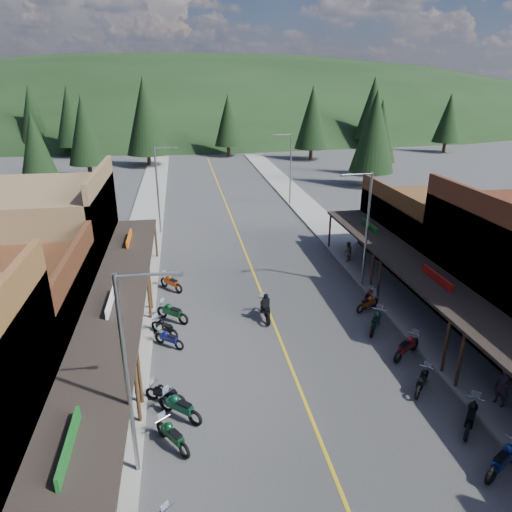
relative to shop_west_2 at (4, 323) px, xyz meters
name	(u,v)px	position (x,y,z in m)	size (l,w,h in m)	color
ground	(289,361)	(13.75, -1.70, -2.53)	(220.00, 220.00, 0.00)	#38383A
centerline	(239,237)	(13.75, 18.30, -2.53)	(0.15, 90.00, 0.01)	gold
sidewalk_west	(142,241)	(5.05, 18.30, -2.46)	(3.40, 94.00, 0.15)	gray
sidewalk_east	(330,231)	(22.45, 18.30, -2.46)	(3.40, 94.00, 0.15)	gray
shop_west_2	(4,323)	(0.00, 0.00, 0.00)	(10.90, 9.00, 6.20)	#3F2111
shop_west_3	(51,239)	(-0.03, 9.60, 0.99)	(10.90, 10.20, 8.20)	brown
shop_east_3	(431,232)	(27.51, 9.60, 0.00)	(10.90, 10.20, 6.20)	#4C2D16
streetlight_0	(131,370)	(6.80, -7.70, 1.93)	(2.16, 0.18, 8.00)	gray
streetlight_1	(159,187)	(6.80, 20.30, 1.93)	(2.16, 0.18, 8.00)	gray
streetlight_2	(365,226)	(20.71, 6.30, 1.93)	(2.16, 0.18, 8.00)	gray
streetlight_3	(289,166)	(20.71, 28.30, 1.93)	(2.16, 0.18, 8.00)	gray
ridge_hill	(194,123)	(13.75, 133.30, -2.53)	(310.00, 140.00, 60.00)	black
pine_1	(70,116)	(-10.25, 68.30, 4.70)	(5.88, 5.88, 12.50)	black
pine_2	(145,116)	(3.75, 56.30, 5.46)	(6.72, 6.72, 14.00)	black
pine_3	(228,120)	(17.75, 64.30, 3.95)	(5.04, 5.04, 11.00)	black
pine_4	(312,117)	(31.75, 58.30, 4.70)	(5.88, 5.88, 12.50)	black
pine_5	(373,108)	(47.75, 70.30, 5.46)	(6.72, 6.72, 14.00)	black
pine_6	(448,118)	(59.75, 62.30, 3.95)	(5.04, 5.04, 11.00)	black
pine_7	(32,114)	(-18.25, 74.30, 4.70)	(5.88, 5.88, 12.50)	black
pine_8	(35,146)	(-8.25, 38.30, 3.44)	(4.48, 4.48, 10.00)	black
pine_9	(381,131)	(37.75, 43.30, 3.85)	(4.93, 4.93, 10.80)	black
pine_10	(85,130)	(-4.25, 48.30, 4.25)	(5.38, 5.38, 11.60)	black
pine_11	(374,131)	(33.75, 36.30, 4.65)	(5.82, 5.82, 12.40)	black
bike_west_5	(172,434)	(7.92, -6.65, -1.92)	(0.71, 2.13, 1.22)	#0B381D
bike_west_6	(180,406)	(8.22, -5.05, -1.88)	(0.76, 2.27, 1.30)	#0D422B
bike_west_7	(165,393)	(7.58, -3.97, -1.98)	(0.65, 1.94, 1.11)	black
bike_west_8	(169,338)	(7.69, 0.70, -2.00)	(0.63, 1.88, 1.07)	navy
bike_west_9	(164,327)	(7.41, 1.88, -1.96)	(0.67, 2.02, 1.15)	black
bike_west_10	(172,311)	(7.85, 3.48, -1.88)	(0.76, 2.29, 1.31)	#0B3B1E
bike_west_11	(171,282)	(7.74, 7.87, -1.92)	(0.71, 2.13, 1.22)	#9A380B
bike_east_4	(504,458)	(19.88, -9.87, -1.86)	(0.78, 2.34, 1.34)	navy
bike_east_5	(471,415)	(20.06, -7.58, -1.88)	(0.76, 2.28, 1.30)	black
bike_east_6	(422,380)	(19.31, -4.97, -1.96)	(0.67, 2.01, 1.15)	black
bike_east_7	(407,346)	(19.89, -2.26, -1.88)	(0.76, 2.28, 1.30)	maroon
bike_east_8	(376,321)	(19.35, 0.48, -1.89)	(0.75, 2.26, 1.29)	#0B3720
bike_east_9	(368,303)	(19.87, 2.91, -2.00)	(0.62, 1.86, 1.06)	#B44A0C
bike_east_10	(368,297)	(20.22, 3.66, -2.00)	(0.63, 1.88, 1.07)	maroon
rider_on_bike	(265,308)	(13.36, 2.90, -1.82)	(0.86, 2.36, 1.78)	black
pedestrian_east_a	(503,386)	(22.11, -6.60, -1.44)	(0.69, 0.45, 1.88)	#2C2030
pedestrian_east_b	(348,251)	(21.35, 10.70, -1.60)	(0.76, 0.44, 1.57)	brown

